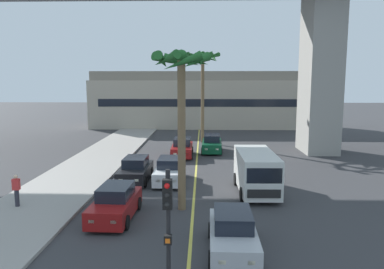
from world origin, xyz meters
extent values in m
cube|color=#9E9991|center=(-8.00, 16.00, 0.07)|extent=(4.80, 80.00, 0.15)
cube|color=#DBCC4C|center=(0.00, 24.00, 0.00)|extent=(0.14, 56.00, 0.01)
cube|color=gray|center=(10.91, 31.66, 7.09)|extent=(2.80, 4.40, 14.19)
cube|color=#BCB29E|center=(0.00, 50.56, 3.24)|extent=(29.66, 8.00, 6.49)
cube|color=gray|center=(0.00, 50.56, 7.09)|extent=(29.06, 7.20, 1.20)
cube|color=black|center=(0.00, 46.54, 3.57)|extent=(26.69, 0.04, 1.00)
cube|color=white|center=(-1.63, 20.89, 0.58)|extent=(1.75, 4.12, 0.80)
cube|color=black|center=(-1.63, 21.04, 1.26)|extent=(1.42, 2.07, 0.60)
cube|color=#F2EDCC|center=(-1.19, 18.88, 0.63)|extent=(0.24, 0.08, 0.14)
cube|color=#F2EDCC|center=(-2.12, 18.89, 0.63)|extent=(0.24, 0.08, 0.14)
cylinder|color=black|center=(-0.84, 19.61, 0.32)|extent=(0.23, 0.64, 0.64)
cylinder|color=black|center=(-2.45, 19.63, 0.32)|extent=(0.23, 0.64, 0.64)
cylinder|color=black|center=(-0.81, 22.15, 0.32)|extent=(0.23, 0.64, 0.64)
cylinder|color=black|center=(-2.42, 22.17, 0.32)|extent=(0.23, 0.64, 0.64)
cube|color=maroon|center=(-3.60, 14.50, 0.58)|extent=(1.84, 4.16, 0.80)
cube|color=black|center=(-3.60, 14.65, 1.26)|extent=(1.46, 2.10, 0.60)
cube|color=#F2EDCC|center=(-3.20, 12.48, 0.63)|extent=(0.24, 0.09, 0.14)
cube|color=#F2EDCC|center=(-4.14, 12.51, 0.63)|extent=(0.24, 0.09, 0.14)
cylinder|color=black|center=(-2.84, 13.21, 0.32)|extent=(0.24, 0.65, 0.64)
cylinder|color=black|center=(-4.45, 13.26, 0.32)|extent=(0.24, 0.65, 0.64)
cylinder|color=black|center=(-2.75, 15.75, 0.32)|extent=(0.24, 0.65, 0.64)
cylinder|color=black|center=(-4.36, 15.80, 0.32)|extent=(0.24, 0.65, 0.64)
cube|color=maroon|center=(-1.28, 29.06, 0.58)|extent=(1.72, 4.11, 0.80)
cube|color=black|center=(-1.28, 29.21, 1.26)|extent=(1.41, 2.06, 0.60)
cube|color=#F2EDCC|center=(-0.80, 27.05, 0.63)|extent=(0.24, 0.08, 0.14)
cube|color=#F2EDCC|center=(-1.74, 27.05, 0.63)|extent=(0.24, 0.08, 0.14)
cylinder|color=black|center=(-0.47, 27.79, 0.32)|extent=(0.22, 0.64, 0.64)
cylinder|color=black|center=(-2.08, 27.78, 0.32)|extent=(0.22, 0.64, 0.64)
cylinder|color=black|center=(-0.48, 30.33, 0.32)|extent=(0.22, 0.64, 0.64)
cylinder|color=black|center=(-2.10, 30.33, 0.32)|extent=(0.22, 0.64, 0.64)
cube|color=black|center=(-3.83, 21.01, 0.58)|extent=(1.77, 4.13, 0.80)
cube|color=black|center=(-3.83, 21.16, 1.26)|extent=(1.43, 2.08, 0.60)
cube|color=#F2EDCC|center=(-3.40, 18.99, 0.63)|extent=(0.24, 0.08, 0.14)
cube|color=#F2EDCC|center=(-4.34, 19.01, 0.63)|extent=(0.24, 0.08, 0.14)
cylinder|color=black|center=(-3.05, 19.72, 0.32)|extent=(0.23, 0.64, 0.64)
cylinder|color=black|center=(-4.66, 19.75, 0.32)|extent=(0.23, 0.64, 0.64)
cylinder|color=black|center=(-3.00, 22.27, 0.32)|extent=(0.23, 0.64, 0.64)
cylinder|color=black|center=(-4.62, 22.29, 0.32)|extent=(0.23, 0.64, 0.64)
cube|color=#B7BABF|center=(1.61, 11.18, 0.58)|extent=(1.76, 4.13, 0.80)
cube|color=black|center=(1.61, 11.33, 1.26)|extent=(1.43, 2.07, 0.60)
cube|color=#F2EDCC|center=(2.05, 9.16, 0.63)|extent=(0.24, 0.08, 0.14)
cube|color=#F2EDCC|center=(1.11, 9.17, 0.63)|extent=(0.24, 0.08, 0.14)
cylinder|color=black|center=(2.40, 9.89, 0.32)|extent=(0.23, 0.64, 0.64)
cylinder|color=black|center=(0.78, 9.92, 0.32)|extent=(0.23, 0.64, 0.64)
cylinder|color=black|center=(2.44, 12.43, 0.32)|extent=(0.23, 0.64, 0.64)
cylinder|color=black|center=(0.82, 12.46, 0.32)|extent=(0.23, 0.64, 0.64)
cube|color=#0C4728|center=(1.30, 31.16, 0.58)|extent=(1.82, 4.15, 0.80)
cube|color=black|center=(1.31, 31.31, 1.26)|extent=(1.46, 2.09, 0.60)
cube|color=#F2EDCC|center=(1.71, 29.14, 0.63)|extent=(0.24, 0.09, 0.14)
cube|color=#F2EDCC|center=(0.78, 29.17, 0.63)|extent=(0.24, 0.09, 0.14)
cylinder|color=black|center=(2.07, 29.87, 0.32)|extent=(0.24, 0.65, 0.64)
cylinder|color=black|center=(0.46, 29.91, 0.32)|extent=(0.24, 0.65, 0.64)
cylinder|color=black|center=(2.15, 32.41, 0.32)|extent=(0.24, 0.65, 0.64)
cylinder|color=black|center=(0.54, 32.46, 0.32)|extent=(0.24, 0.65, 0.64)
cube|color=silver|center=(3.54, 18.82, 1.31)|extent=(2.10, 5.24, 2.10)
cube|color=black|center=(3.59, 16.26, 1.66)|extent=(1.80, 0.12, 0.80)
cube|color=black|center=(3.59, 16.20, 0.73)|extent=(1.70, 0.09, 0.44)
cylinder|color=black|center=(4.52, 17.28, 0.38)|extent=(0.28, 0.77, 0.76)
cylinder|color=black|center=(2.62, 17.24, 0.38)|extent=(0.28, 0.77, 0.76)
cylinder|color=black|center=(4.46, 20.40, 0.38)|extent=(0.28, 0.77, 0.76)
cylinder|color=black|center=(2.56, 20.36, 0.38)|extent=(0.28, 0.77, 0.76)
cylinder|color=black|center=(-0.40, 6.98, 2.10)|extent=(0.12, 0.12, 4.20)
cube|color=black|center=(-0.40, 6.84, 3.60)|extent=(0.24, 0.20, 0.76)
sphere|color=red|center=(-0.40, 6.74, 3.84)|extent=(0.14, 0.14, 0.14)
sphere|color=black|center=(-0.40, 6.74, 3.60)|extent=(0.14, 0.14, 0.14)
sphere|color=black|center=(-0.40, 6.74, 3.36)|extent=(0.14, 0.14, 0.14)
cube|color=black|center=(-0.40, 6.86, 2.40)|extent=(0.20, 0.16, 0.24)
cube|color=orange|center=(-0.40, 6.78, 2.40)|extent=(0.12, 0.03, 0.12)
cylinder|color=brown|center=(0.44, 36.63, 4.48)|extent=(0.35, 0.35, 8.97)
sphere|color=#236028|center=(0.44, 36.63, 9.12)|extent=(0.60, 0.60, 0.60)
cone|color=#236028|center=(1.60, 36.80, 8.75)|extent=(0.78, 2.40, 1.12)
cone|color=#236028|center=(1.10, 37.60, 8.75)|extent=(2.21, 1.68, 1.11)
cone|color=#236028|center=(0.21, 37.78, 8.85)|extent=(2.42, 0.92, 0.95)
cone|color=#236028|center=(-0.65, 37.05, 8.79)|extent=(1.26, 2.37, 1.05)
cone|color=#236028|center=(-0.53, 35.97, 8.79)|extent=(1.69, 2.21, 1.05)
cone|color=#236028|center=(0.30, 35.47, 8.84)|extent=(2.42, 0.74, 0.96)
cone|color=#236028|center=(1.29, 35.82, 8.81)|extent=(1.97, 2.01, 1.02)
cylinder|color=brown|center=(-0.56, 15.88, 3.71)|extent=(0.39, 0.39, 7.43)
sphere|color=#236028|center=(-0.56, 15.88, 7.58)|extent=(0.60, 0.60, 0.60)
cone|color=#236028|center=(0.35, 15.87, 7.34)|extent=(0.45, 1.89, 0.89)
cone|color=#236028|center=(0.04, 16.57, 7.37)|extent=(1.71, 1.57, 0.82)
cone|color=#236028|center=(-0.58, 16.79, 7.37)|extent=(1.90, 0.48, 0.82)
cone|color=#236028|center=(-1.25, 16.48, 7.39)|extent=(1.57, 1.71, 0.79)
cone|color=#236028|center=(-1.48, 15.98, 7.33)|extent=(0.65, 1.92, 0.90)
cone|color=#236028|center=(-1.26, 15.28, 7.36)|extent=(1.56, 1.72, 0.85)
cone|color=#236028|center=(-0.46, 14.96, 7.23)|extent=(1.91, 0.66, 1.06)
cone|color=#236028|center=(0.17, 15.32, 7.29)|extent=(1.49, 1.77, 0.97)
cylinder|color=#2D2D38|center=(-8.85, 15.65, 0.57)|extent=(0.22, 0.22, 0.85)
cube|color=red|center=(-8.85, 15.65, 1.28)|extent=(0.34, 0.22, 0.56)
sphere|color=beige|center=(-8.85, 15.65, 1.67)|extent=(0.20, 0.20, 0.20)
camera|label=1|loc=(0.47, -2.07, 6.39)|focal=34.74mm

